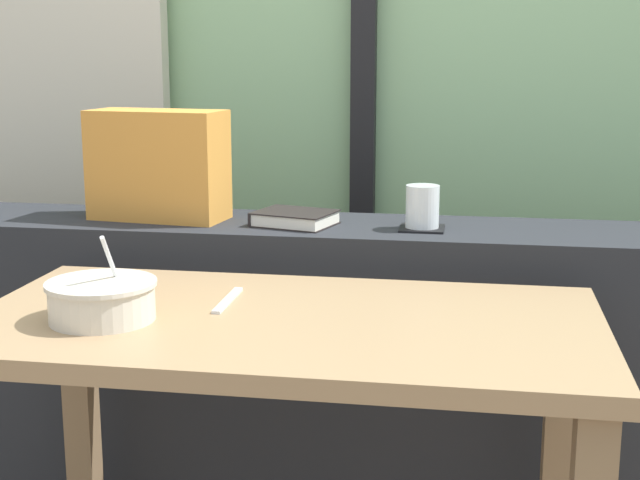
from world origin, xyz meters
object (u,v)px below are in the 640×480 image
throw_pillow (158,165)px  fork_utensil (228,300)px  coaster_square (422,228)px  breakfast_table (284,383)px  closed_book (294,218)px  soup_bowl (102,301)px  juice_glass (422,208)px

throw_pillow → fork_utensil: (0.29, -0.46, -0.19)m
coaster_square → breakfast_table: bearing=-112.6°
closed_book → throw_pillow: 0.36m
breakfast_table → coaster_square: (0.21, 0.51, 0.19)m
breakfast_table → closed_book: closed_book is taller
breakfast_table → soup_bowl: size_ratio=5.80×
juice_glass → throw_pillow: bearing=177.4°
coaster_square → closed_book: closed_book is taller
throw_pillow → soup_bowl: throw_pillow is taller
breakfast_table → closed_book: (-0.08, 0.51, 0.21)m
breakfast_table → soup_bowl: 0.36m
breakfast_table → throw_pillow: throw_pillow is taller
closed_book → breakfast_table: bearing=-80.8°
breakfast_table → closed_book: size_ratio=5.51×
breakfast_table → throw_pillow: (-0.42, 0.54, 0.32)m
juice_glass → throw_pillow: size_ratio=0.30×
breakfast_table → coaster_square: 0.59m
soup_bowl → fork_utensil: size_ratio=1.14×
coaster_square → soup_bowl: soup_bowl is taller
fork_utensil → coaster_square: bearing=51.6°
juice_glass → coaster_square: bearing=180.0°
juice_glass → closed_book: size_ratio=0.47×
soup_bowl → fork_utensil: soup_bowl is taller
coaster_square → juice_glass: 0.05m
breakfast_table → coaster_square: bearing=67.4°
breakfast_table → throw_pillow: bearing=127.8°
throw_pillow → coaster_square: bearing=-2.6°
throw_pillow → breakfast_table: bearing=-52.2°
breakfast_table → soup_bowl: soup_bowl is taller
fork_utensil → closed_book: bearing=84.1°
breakfast_table → closed_book: 0.56m
coaster_square → throw_pillow: throw_pillow is taller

